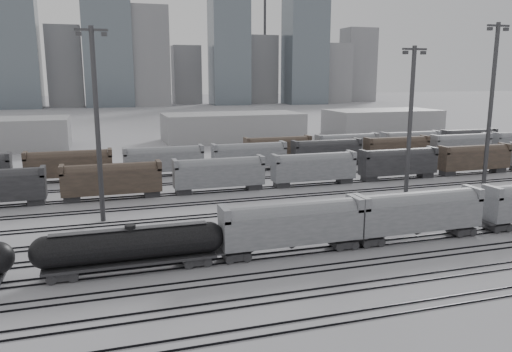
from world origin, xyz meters
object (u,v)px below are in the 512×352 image
object	(u,v)px
tank_car_b	(131,246)
light_mast_c	(410,127)
hopper_car_a	(292,223)
hopper_car_b	(418,211)

from	to	relation	value
tank_car_b	light_mast_c	bearing A→B (deg)	15.57
light_mast_c	hopper_car_a	bearing A→B (deg)	-153.50
hopper_car_a	hopper_car_b	size ratio (longest dim) A/B	0.99
hopper_car_b	light_mast_c	world-z (taller)	light_mast_c
tank_car_b	hopper_car_a	bearing A→B (deg)	0.00
hopper_car_a	light_mast_c	size ratio (longest dim) A/B	0.69
tank_car_b	hopper_car_b	distance (m)	32.54
tank_car_b	hopper_car_b	world-z (taller)	hopper_car_b
tank_car_b	hopper_car_b	size ratio (longest dim) A/B	1.18
hopper_car_a	light_mast_c	xyz separation A→B (m)	(21.25, 10.59, 8.63)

